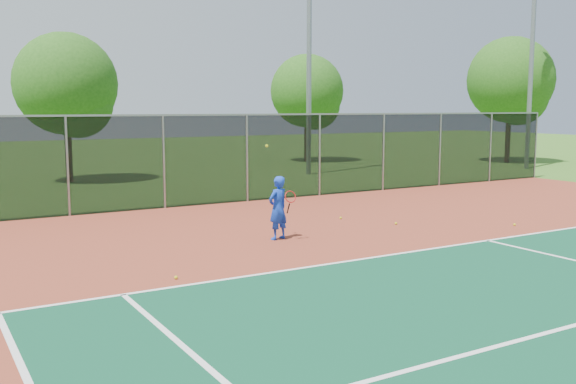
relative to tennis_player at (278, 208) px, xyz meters
name	(u,v)px	position (x,y,z in m)	size (l,w,h in m)	color
ground	(536,281)	(2.32, -5.78, -0.81)	(120.00, 120.00, 0.00)	#33631C
court_apron	(458,259)	(2.32, -3.78, -0.80)	(30.00, 20.00, 0.02)	brown
fence_back	(247,157)	(2.32, 6.22, 0.75)	(30.00, 0.06, 3.03)	black
tennis_player	(278,208)	(0.00, 0.00, 0.00)	(0.66, 0.67, 2.35)	#153BC5
practice_ball_1	(514,225)	(6.51, -1.74, -0.75)	(0.07, 0.07, 0.07)	#CACE18
practice_ball_2	(341,218)	(3.01, 1.58, -0.75)	(0.07, 0.07, 0.07)	#CACE18
practice_ball_3	(396,223)	(3.83, 0.08, -0.75)	(0.07, 0.07, 0.07)	#CACE18
practice_ball_4	(176,277)	(-3.52, -2.26, -0.75)	(0.07, 0.07, 0.07)	#CACE18
floodlight_n	(309,21)	(9.12, 12.96, 6.57)	(0.90, 0.40, 13.18)	gray
floodlight_ne	(533,29)	(20.87, 9.56, 6.57)	(0.90, 0.40, 13.18)	gray
tree_back_left	(68,89)	(-1.61, 15.47, 3.26)	(4.42, 4.42, 6.49)	#332212
tree_back_mid	(309,94)	(13.22, 19.42, 3.25)	(4.40, 4.40, 6.46)	#332212
tree_back_right	(512,84)	(23.23, 12.75, 3.85)	(5.05, 5.05, 7.42)	#332212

